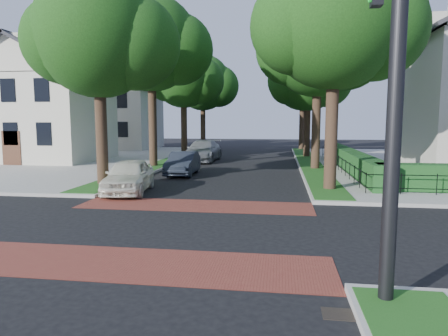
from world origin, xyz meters
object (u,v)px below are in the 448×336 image
Objects in this scene: parked_car_front at (129,176)px; parked_car_rear at (203,151)px; traffic_signal at (382,34)px; parked_car_middle at (183,163)px.

parked_car_rear is at bearing 79.06° from parked_car_front.
traffic_signal is 1.79× the size of parked_car_front.
parked_car_rear is (-7.87, 24.46, -3.87)m from traffic_signal.
traffic_signal is 25.98m from parked_car_rear.
parked_car_middle is at bearing 114.88° from traffic_signal.
parked_car_front is at bearing -101.79° from parked_car_middle.
parked_car_front is 6.17m from parked_car_middle.
parked_car_middle is 8.38m from parked_car_rear.
traffic_signal is 1.88× the size of parked_car_middle.
parked_car_middle is (-7.46, 16.09, -4.01)m from traffic_signal.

